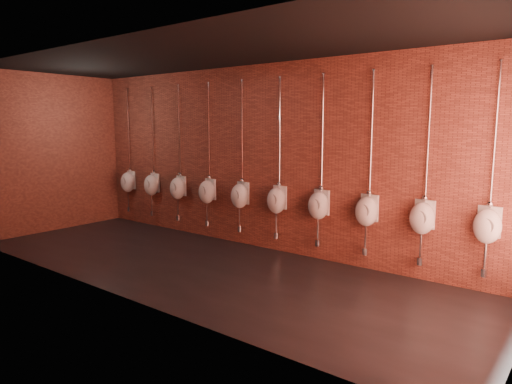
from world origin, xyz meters
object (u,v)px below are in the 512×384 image
(urinal_0, at_px, (128,181))
(urinal_6, at_px, (319,204))
(urinal_1, at_px, (152,184))
(urinal_4, at_px, (240,195))
(urinal_9, at_px, (487,225))
(urinal_7, at_px, (367,210))
(urinal_8, at_px, (422,217))
(urinal_2, at_px, (178,187))
(urinal_3, at_px, (207,191))
(urinal_5, at_px, (277,199))

(urinal_0, xyz_separation_m, urinal_6, (4.88, 0.00, 0.00))
(urinal_1, distance_m, urinal_6, 4.06)
(urinal_4, distance_m, urinal_9, 4.06)
(urinal_7, xyz_separation_m, urinal_8, (0.81, 0.00, 0.00))
(urinal_4, bearing_deg, urinal_2, 180.00)
(urinal_9, bearing_deg, urinal_6, 180.00)
(urinal_4, bearing_deg, urinal_8, 0.00)
(urinal_4, bearing_deg, urinal_3, 180.00)
(urinal_2, bearing_deg, urinal_5, 0.00)
(urinal_7, bearing_deg, urinal_0, 180.00)
(urinal_0, bearing_deg, urinal_6, 0.00)
(urinal_0, height_order, urinal_5, same)
(urinal_3, distance_m, urinal_9, 4.88)
(urinal_8, bearing_deg, urinal_7, 180.00)
(urinal_7, height_order, urinal_8, same)
(urinal_1, relative_size, urinal_9, 1.00)
(urinal_6, height_order, urinal_8, same)
(urinal_6, height_order, urinal_7, same)
(urinal_1, height_order, urinal_5, same)
(urinal_5, height_order, urinal_8, same)
(urinal_2, relative_size, urinal_6, 1.00)
(urinal_3, distance_m, urinal_8, 4.06)
(urinal_6, bearing_deg, urinal_2, 180.00)
(urinal_1, bearing_deg, urinal_0, 180.00)
(urinal_2, height_order, urinal_9, same)
(urinal_2, distance_m, urinal_3, 0.81)
(urinal_4, height_order, urinal_7, same)
(urinal_0, distance_m, urinal_1, 0.81)
(urinal_2, bearing_deg, urinal_0, 180.00)
(urinal_0, distance_m, urinal_2, 1.63)
(urinal_1, relative_size, urinal_6, 1.00)
(urinal_0, relative_size, urinal_5, 1.00)
(urinal_3, distance_m, urinal_4, 0.81)
(urinal_8, bearing_deg, urinal_2, 180.00)
(urinal_8, bearing_deg, urinal_3, 180.00)
(urinal_2, distance_m, urinal_4, 1.63)
(urinal_9, bearing_deg, urinal_5, 180.00)
(urinal_1, distance_m, urinal_8, 5.69)
(urinal_4, distance_m, urinal_8, 3.25)
(urinal_5, distance_m, urinal_8, 2.44)
(urinal_0, distance_m, urinal_7, 5.69)
(urinal_0, xyz_separation_m, urinal_5, (4.06, 0.00, 0.00))
(urinal_0, height_order, urinal_3, same)
(urinal_1, height_order, urinal_2, same)
(urinal_0, relative_size, urinal_6, 1.00)
(urinal_2, relative_size, urinal_8, 1.00)
(urinal_2, xyz_separation_m, urinal_3, (0.81, 0.00, 0.00))
(urinal_4, bearing_deg, urinal_6, 0.00)
(urinal_3, height_order, urinal_5, same)
(urinal_1, height_order, urinal_7, same)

